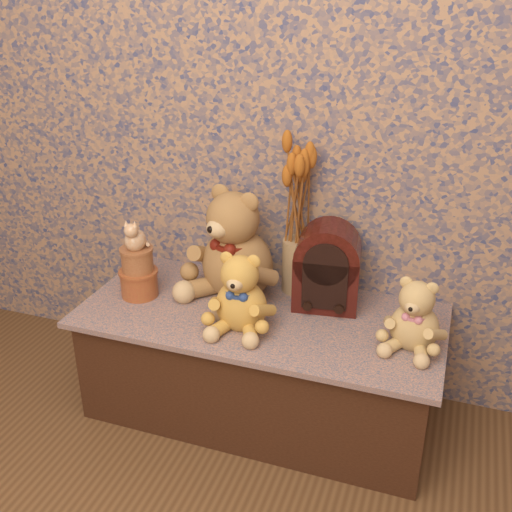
{
  "coord_description": "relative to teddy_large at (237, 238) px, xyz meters",
  "views": [
    {
      "loc": [
        0.59,
        -0.51,
        1.48
      ],
      "look_at": [
        0.0,
        1.17,
        0.65
      ],
      "focal_mm": 42.4,
      "sensor_mm": 36.0,
      "label": 1
    }
  ],
  "objects": [
    {
      "name": "display_shelf",
      "position": [
        0.13,
        -0.12,
        -0.42
      ],
      "size": [
        1.26,
        0.59,
        0.41
      ],
      "primitive_type": "cube",
      "color": "#395175",
      "rests_on": "ground"
    },
    {
      "name": "teddy_large",
      "position": [
        0.0,
        0.0,
        0.0
      ],
      "size": [
        0.47,
        0.51,
        0.44
      ],
      "primitive_type": null,
      "rotation": [
        0.0,
        0.0,
        -0.39
      ],
      "color": "#A4783F",
      "rests_on": "display_shelf"
    },
    {
      "name": "teddy_medium",
      "position": [
        0.1,
        -0.22,
        -0.07
      ],
      "size": [
        0.24,
        0.29,
        0.29
      ],
      "primitive_type": null,
      "rotation": [
        0.0,
        0.0,
        0.06
      ],
      "color": "gold",
      "rests_on": "display_shelf"
    },
    {
      "name": "teddy_small",
      "position": [
        0.65,
        -0.15,
        -0.09
      ],
      "size": [
        0.24,
        0.27,
        0.25
      ],
      "primitive_type": null,
      "rotation": [
        0.0,
        0.0,
        -0.18
      ],
      "color": "tan",
      "rests_on": "display_shelf"
    },
    {
      "name": "cathedral_radio",
      "position": [
        0.33,
        0.01,
        -0.06
      ],
      "size": [
        0.24,
        0.19,
        0.31
      ],
      "primitive_type": null,
      "rotation": [
        0.0,
        0.0,
        0.14
      ],
      "color": "black",
      "rests_on": "display_shelf"
    },
    {
      "name": "ceramic_vase",
      "position": [
        0.2,
        0.09,
        -0.12
      ],
      "size": [
        0.15,
        0.15,
        0.2
      ],
      "primitive_type": "cylinder",
      "rotation": [
        0.0,
        0.0,
        -0.32
      ],
      "color": "tan",
      "rests_on": "display_shelf"
    },
    {
      "name": "dried_stalks",
      "position": [
        0.2,
        0.09,
        0.2
      ],
      "size": [
        0.24,
        0.24,
        0.44
      ],
      "primitive_type": null,
      "rotation": [
        0.0,
        0.0,
        -0.05
      ],
      "color": "#B25D1C",
      "rests_on": "ceramic_vase"
    },
    {
      "name": "biscuit_tin_lower",
      "position": [
        -0.33,
        -0.14,
        -0.17
      ],
      "size": [
        0.18,
        0.18,
        0.1
      ],
      "primitive_type": "cylinder",
      "rotation": [
        0.0,
        0.0,
        0.4
      ],
      "color": "#B17633",
      "rests_on": "display_shelf"
    },
    {
      "name": "biscuit_tin_upper",
      "position": [
        -0.33,
        -0.14,
        -0.08
      ],
      "size": [
        0.14,
        0.14,
        0.09
      ],
      "primitive_type": "cylinder",
      "rotation": [
        0.0,
        0.0,
        -0.27
      ],
      "color": "tan",
      "rests_on": "biscuit_tin_lower"
    },
    {
      "name": "cat_figurine",
      "position": [
        -0.33,
        -0.14,
        0.03
      ],
      "size": [
        0.1,
        0.11,
        0.12
      ],
      "primitive_type": null,
      "rotation": [
        0.0,
        0.0,
        0.14
      ],
      "color": "silver",
      "rests_on": "biscuit_tin_upper"
    }
  ]
}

